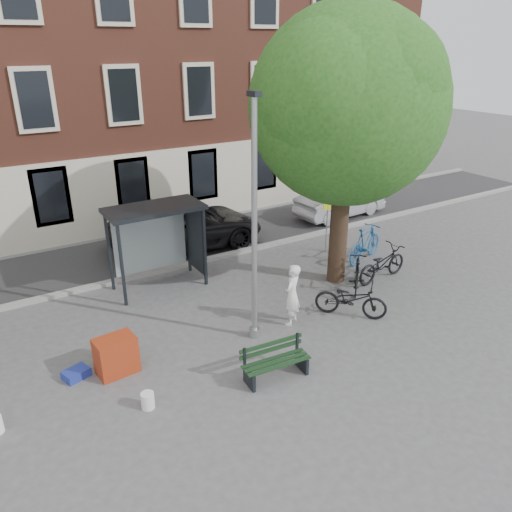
{
  "coord_description": "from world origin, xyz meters",
  "views": [
    {
      "loc": [
        -5.84,
        -9.47,
        7.06
      ],
      "look_at": [
        1.11,
        1.71,
        1.4
      ],
      "focal_mm": 35.0,
      "sensor_mm": 36.0,
      "label": 1
    }
  ],
  "objects": [
    {
      "name": "ground",
      "position": [
        0.0,
        0.0,
        0.0
      ],
      "size": [
        90.0,
        90.0,
        0.0
      ],
      "primitive_type": "plane",
      "color": "#4C4C4F",
      "rests_on": "ground"
    },
    {
      "name": "bike_d",
      "position": [
        4.05,
        0.6,
        0.54
      ],
      "size": [
        1.59,
        1.63,
        1.07
      ],
      "primitive_type": "imported",
      "rotation": [
        0.0,
        0.0,
        2.38
      ],
      "color": "black",
      "rests_on": "ground"
    },
    {
      "name": "red_stand",
      "position": [
        -3.5,
        0.38,
        0.45
      ],
      "size": [
        0.95,
        0.68,
        0.9
      ],
      "primitive_type": "cube",
      "rotation": [
        0.0,
        0.0,
        0.09
      ],
      "color": "maroon",
      "rests_on": "ground"
    },
    {
      "name": "road",
      "position": [
        0.0,
        7.0,
        0.01
      ],
      "size": [
        40.0,
        4.0,
        0.01
      ],
      "primitive_type": "cube",
      "color": "#28282B",
      "rests_on": "ground"
    },
    {
      "name": "painter",
      "position": [
        1.2,
        0.04,
        0.86
      ],
      "size": [
        0.75,
        0.69,
        1.73
      ],
      "primitive_type": "imported",
      "rotation": [
        0.0,
        0.0,
        3.72
      ],
      "color": "white",
      "rests_on": "ground"
    },
    {
      "name": "car_dark",
      "position": [
        1.13,
        6.61,
        0.78
      ],
      "size": [
        5.84,
        3.05,
        1.57
      ],
      "primitive_type": "imported",
      "rotation": [
        0.0,
        0.0,
        1.49
      ],
      "color": "black",
      "rests_on": "ground"
    },
    {
      "name": "building_row",
      "position": [
        0.0,
        13.0,
        7.0
      ],
      "size": [
        30.0,
        8.0,
        14.0
      ],
      "primitive_type": "cube",
      "color": "brown",
      "rests_on": "ground"
    },
    {
      "name": "notice_sign",
      "position": [
        5.21,
        3.5,
        1.53
      ],
      "size": [
        0.36,
        0.1,
        2.07
      ],
      "rotation": [
        0.0,
        0.0,
        -0.18
      ],
      "color": "#9EA0A3",
      "rests_on": "ground"
    },
    {
      "name": "blue_crate",
      "position": [
        -4.37,
        0.67,
        0.1
      ],
      "size": [
        0.65,
        0.55,
        0.2
      ],
      "primitive_type": "cube",
      "rotation": [
        0.0,
        0.0,
        0.32
      ],
      "color": "navy",
      "rests_on": "ground"
    },
    {
      "name": "bike_c",
      "position": [
        2.83,
        -0.5,
        0.52
      ],
      "size": [
        1.84,
        1.94,
        1.04
      ],
      "primitive_type": "imported",
      "rotation": [
        0.0,
        0.0,
        0.73
      ],
      "color": "black",
      "rests_on": "ground"
    },
    {
      "name": "curb_near",
      "position": [
        0.0,
        5.0,
        0.06
      ],
      "size": [
        40.0,
        0.25,
        0.12
      ],
      "primitive_type": "cube",
      "color": "gray",
      "rests_on": "ground"
    },
    {
      "name": "bucket_a",
      "position": [
        -3.34,
        -1.17,
        0.18
      ],
      "size": [
        0.34,
        0.34,
        0.36
      ],
      "primitive_type": "cylinder",
      "rotation": [
        0.0,
        0.0,
        -0.26
      ],
      "color": "silver",
      "rests_on": "ground"
    },
    {
      "name": "car_silver",
      "position": [
        8.29,
        6.31,
        0.7
      ],
      "size": [
        4.31,
        1.72,
        1.4
      ],
      "primitive_type": "imported",
      "rotation": [
        0.0,
        0.0,
        1.63
      ],
      "color": "#A1A2A8",
      "rests_on": "ground"
    },
    {
      "name": "curb_far",
      "position": [
        0.0,
        9.0,
        0.06
      ],
      "size": [
        40.0,
        0.25,
        0.12
      ],
      "primitive_type": "cube",
      "color": "gray",
      "rests_on": "ground"
    },
    {
      "name": "bus_shelter",
      "position": [
        -0.61,
        4.11,
        1.92
      ],
      "size": [
        2.85,
        1.45,
        2.62
      ],
      "color": "#1E2328",
      "rests_on": "ground"
    },
    {
      "name": "bench",
      "position": [
        -0.5,
        -1.7,
        0.38
      ],
      "size": [
        1.63,
        0.65,
        0.82
      ],
      "rotation": [
        0.0,
        0.0,
        -0.09
      ],
      "color": "#1E2328",
      "rests_on": "ground"
    },
    {
      "name": "tree_right",
      "position": [
        4.01,
        1.38,
        5.62
      ],
      "size": [
        5.76,
        5.6,
        8.2
      ],
      "color": "black",
      "rests_on": "ground"
    },
    {
      "name": "bike_a",
      "position": [
        5.24,
        0.73,
        0.56
      ],
      "size": [
        2.18,
        0.95,
        1.11
      ],
      "primitive_type": "imported",
      "rotation": [
        0.0,
        0.0,
        1.68
      ],
      "color": "black",
      "rests_on": "ground"
    },
    {
      "name": "lamppost",
      "position": [
        0.0,
        0.0,
        2.78
      ],
      "size": [
        0.28,
        0.35,
        6.11
      ],
      "color": "#9EA0A3",
      "rests_on": "ground"
    },
    {
      "name": "bike_b",
      "position": [
        5.86,
        2.17,
        0.63
      ],
      "size": [
        2.18,
        1.24,
        1.26
      ],
      "primitive_type": "imported",
      "rotation": [
        0.0,
        0.0,
        1.9
      ],
      "color": "#1A5290",
      "rests_on": "ground"
    },
    {
      "name": "bucket_c",
      "position": [
        -3.6,
        1.14,
        0.18
      ],
      "size": [
        0.31,
        0.31,
        0.36
      ],
      "primitive_type": "cylinder",
      "rotation": [
        0.0,
        0.0,
        0.11
      ],
      "color": "white",
      "rests_on": "ground"
    }
  ]
}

